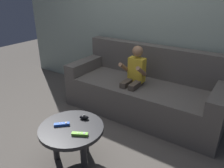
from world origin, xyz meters
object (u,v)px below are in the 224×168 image
object	(u,v)px
person_seated_on_couch	(133,77)
game_remote_blue_near_edge	(62,124)
couch	(144,91)
nunchuk_black	(84,117)
coffee_table	(72,133)
game_remote_lime_far_corner	(80,134)

from	to	relation	value
person_seated_on_couch	game_remote_blue_near_edge	bearing A→B (deg)	-95.89
couch	person_seated_on_couch	world-z (taller)	person_seated_on_couch
game_remote_blue_near_edge	nunchuk_black	distance (m)	0.22
coffee_table	game_remote_blue_near_edge	bearing A→B (deg)	-156.55
coffee_table	game_remote_blue_near_edge	world-z (taller)	game_remote_blue_near_edge
coffee_table	game_remote_blue_near_edge	distance (m)	0.12
game_remote_lime_far_corner	coffee_table	bearing A→B (deg)	159.67
couch	nunchuk_black	world-z (taller)	couch
nunchuk_black	game_remote_lime_far_corner	size ratio (longest dim) A/B	0.71
nunchuk_black	coffee_table	bearing A→B (deg)	-95.55
couch	game_remote_blue_near_edge	bearing A→B (deg)	-98.59
person_seated_on_couch	game_remote_lime_far_corner	distance (m)	1.15
couch	game_remote_blue_near_edge	size ratio (longest dim) A/B	16.16
couch	nunchuk_black	xyz separation A→B (m)	(-0.10, -1.10, 0.14)
person_seated_on_couch	game_remote_lime_far_corner	bearing A→B (deg)	-84.07
couch	nunchuk_black	bearing A→B (deg)	-94.93
nunchuk_black	person_seated_on_couch	bearing A→B (deg)	89.06
couch	person_seated_on_couch	distance (m)	0.31
person_seated_on_couch	coffee_table	distance (m)	1.10
nunchuk_black	game_remote_lime_far_corner	bearing A→B (deg)	-57.76
game_remote_blue_near_edge	nunchuk_black	bearing A→B (deg)	62.55
couch	game_remote_lime_far_corner	size ratio (longest dim) A/B	14.48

